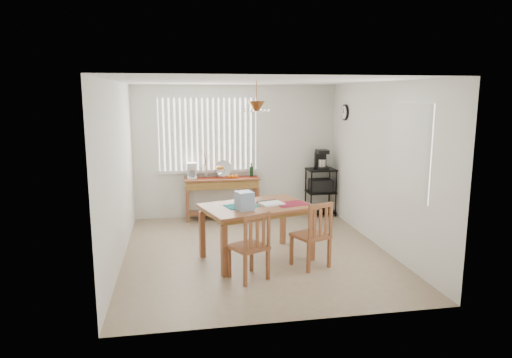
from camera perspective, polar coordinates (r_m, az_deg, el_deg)
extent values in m
cube|color=#9C8569|center=(7.19, -0.02, -9.12)|extent=(4.00, 4.50, 0.01)
cube|color=white|center=(9.11, -2.54, 3.50)|extent=(4.00, 0.10, 2.60)
cube|color=white|center=(4.66, 4.91, -3.29)|extent=(4.00, 0.10, 2.60)
cube|color=white|center=(6.82, -17.25, 0.67)|extent=(0.10, 4.50, 2.60)
cube|color=white|center=(7.49, 15.62, 1.60)|extent=(0.10, 4.50, 2.60)
cube|color=white|center=(6.78, -0.02, 12.54)|extent=(4.00, 4.50, 0.10)
cube|color=white|center=(8.97, -6.01, 5.59)|extent=(1.90, 0.01, 1.40)
cube|color=white|center=(8.94, -11.78, 5.41)|extent=(0.07, 0.03, 1.40)
cube|color=white|center=(8.94, -11.10, 5.43)|extent=(0.07, 0.03, 1.40)
cube|color=white|center=(8.94, -10.42, 5.45)|extent=(0.07, 0.03, 1.40)
cube|color=white|center=(8.94, -9.74, 5.48)|extent=(0.07, 0.03, 1.40)
cube|color=white|center=(8.94, -9.06, 5.50)|extent=(0.07, 0.03, 1.40)
cube|color=white|center=(8.94, -8.38, 5.52)|extent=(0.07, 0.03, 1.40)
cube|color=white|center=(8.94, -7.70, 5.54)|extent=(0.07, 0.03, 1.40)
cube|color=white|center=(8.95, -7.03, 5.55)|extent=(0.07, 0.03, 1.40)
cube|color=white|center=(8.95, -6.35, 5.57)|extent=(0.07, 0.03, 1.40)
cube|color=white|center=(8.96, -5.67, 5.59)|extent=(0.07, 0.03, 1.40)
cube|color=white|center=(8.97, -5.00, 5.60)|extent=(0.07, 0.03, 1.40)
cube|color=white|center=(8.98, -4.32, 5.62)|extent=(0.07, 0.03, 1.40)
cube|color=white|center=(8.99, -3.65, 5.63)|extent=(0.07, 0.03, 1.40)
cube|color=white|center=(9.00, -2.98, 5.65)|extent=(0.07, 0.03, 1.40)
cube|color=white|center=(9.02, -2.31, 5.66)|extent=(0.07, 0.03, 1.40)
cube|color=white|center=(9.03, -1.64, 5.67)|extent=(0.07, 0.03, 1.40)
cube|color=white|center=(9.05, -0.98, 5.68)|extent=(0.07, 0.03, 1.40)
cube|color=white|center=(9.06, -0.32, 5.69)|extent=(0.07, 0.03, 1.40)
cube|color=white|center=(9.03, -5.92, 0.95)|extent=(1.98, 0.06, 0.06)
cube|color=white|center=(8.91, -6.09, 10.25)|extent=(1.98, 0.06, 0.06)
cube|color=white|center=(6.63, 18.68, 3.38)|extent=(0.01, 1.10, 1.30)
cube|color=white|center=(6.19, 20.78, 2.79)|extent=(0.03, 0.07, 1.30)
cube|color=white|center=(6.29, 20.27, 2.93)|extent=(0.03, 0.07, 1.30)
cube|color=white|center=(6.38, 19.78, 3.06)|extent=(0.03, 0.07, 1.30)
cube|color=white|center=(6.48, 19.30, 3.19)|extent=(0.03, 0.07, 1.30)
cube|color=white|center=(6.57, 18.83, 3.32)|extent=(0.03, 0.07, 1.30)
cube|color=white|center=(6.67, 18.38, 3.44)|extent=(0.03, 0.07, 1.30)
cube|color=white|center=(6.77, 17.94, 3.56)|extent=(0.03, 0.07, 1.30)
cube|color=white|center=(6.86, 17.51, 3.67)|extent=(0.03, 0.07, 1.30)
cube|color=white|center=(6.96, 17.10, 3.78)|extent=(0.03, 0.07, 1.30)
cube|color=white|center=(7.06, 16.69, 3.89)|extent=(0.03, 0.07, 1.30)
cylinder|color=black|center=(8.81, 11.06, 8.17)|extent=(0.04, 0.30, 0.30)
cylinder|color=white|center=(8.80, 10.92, 8.17)|extent=(0.01, 0.25, 0.25)
cylinder|color=#975829|center=(6.48, 0.06, 10.69)|extent=(0.01, 0.01, 0.34)
cone|color=#975829|center=(6.49, 0.06, 9.10)|extent=(0.24, 0.24, 0.14)
sphere|color=white|center=(6.52, 1.46, 8.58)|extent=(0.05, 0.05, 0.05)
sphere|color=white|center=(6.64, 0.54, 8.62)|extent=(0.05, 0.05, 0.05)
sphere|color=white|center=(6.61, -0.84, 8.61)|extent=(0.05, 0.05, 0.05)
sphere|color=white|center=(6.46, -1.35, 8.56)|extent=(0.05, 0.05, 0.05)
sphere|color=white|center=(6.34, -0.44, 8.53)|extent=(0.05, 0.05, 0.05)
sphere|color=white|center=(6.37, 1.00, 8.54)|extent=(0.05, 0.05, 0.05)
cube|color=brown|center=(8.88, -4.26, 0.02)|extent=(1.45, 0.41, 0.04)
cube|color=olive|center=(8.90, -4.26, -0.62)|extent=(1.39, 0.37, 0.14)
cube|color=brown|center=(8.79, -8.53, -3.42)|extent=(0.05, 0.05, 0.62)
cube|color=brown|center=(8.92, 0.23, -3.09)|extent=(0.05, 0.05, 0.62)
cube|color=brown|center=(9.10, -8.59, -2.94)|extent=(0.05, 0.05, 0.62)
cube|color=brown|center=(9.23, -0.12, -2.63)|extent=(0.05, 0.05, 0.62)
cube|color=brown|center=(9.03, -4.21, -4.11)|extent=(1.34, 0.35, 0.03)
cube|color=red|center=(9.04, -2.78, -3.70)|extent=(0.27, 0.20, 0.09)
cube|color=maroon|center=(8.88, -4.27, 0.15)|extent=(1.38, 0.22, 0.01)
cube|color=white|center=(8.84, -8.01, 0.16)|extent=(0.18, 0.22, 0.05)
cube|color=white|center=(8.89, -8.04, 0.96)|extent=(0.18, 0.07, 0.27)
cube|color=white|center=(8.78, -8.05, 1.82)|extent=(0.18, 0.20, 0.06)
cylinder|color=white|center=(8.80, -8.01, 0.65)|extent=(0.12, 0.12, 0.12)
cylinder|color=white|center=(8.85, -4.55, 0.39)|extent=(0.05, 0.05, 0.09)
cone|color=white|center=(8.84, -4.56, 0.94)|extent=(0.24, 0.24, 0.08)
sphere|color=#C04219|center=(8.83, -4.27, 1.44)|extent=(0.07, 0.07, 0.07)
sphere|color=#C04219|center=(8.86, -4.73, 1.47)|extent=(0.07, 0.07, 0.07)
sphere|color=#C04219|center=(8.78, -4.69, 1.39)|extent=(0.07, 0.07, 0.07)
sphere|color=orange|center=(8.82, -3.40, 0.30)|extent=(0.07, 0.07, 0.07)
sphere|color=orange|center=(8.83, -2.93, 0.32)|extent=(0.07, 0.07, 0.07)
sphere|color=orange|center=(8.84, -2.47, 0.33)|extent=(0.07, 0.07, 0.07)
cylinder|color=silver|center=(9.02, -4.10, 1.34)|extent=(0.33, 0.08, 0.32)
cylinder|color=white|center=(8.89, -6.33, 0.52)|extent=(0.07, 0.07, 0.13)
cylinder|color=#4C3823|center=(8.85, -6.37, 2.22)|extent=(0.08, 0.04, 0.40)
cylinder|color=#4C3823|center=(8.84, -6.37, 2.37)|extent=(0.12, 0.05, 0.44)
cylinder|color=#4C3823|center=(8.85, -6.36, 2.08)|extent=(0.16, 0.07, 0.33)
cylinder|color=#4C3823|center=(8.84, -6.37, 2.51)|extent=(0.05, 0.02, 0.50)
cylinder|color=#4C3823|center=(8.85, -6.36, 2.02)|extent=(0.20, 0.09, 0.28)
cylinder|color=black|center=(8.98, -0.57, 0.95)|extent=(0.07, 0.07, 0.21)
cylinder|color=black|center=(8.96, -0.57, 1.84)|extent=(0.03, 0.03, 0.07)
cylinder|color=black|center=(9.06, 6.92, -1.92)|extent=(0.03, 0.03, 0.95)
cylinder|color=black|center=(9.22, 9.97, -1.79)|extent=(0.03, 0.03, 0.95)
cylinder|color=black|center=(9.43, 6.21, -1.41)|extent=(0.03, 0.03, 0.95)
cylinder|color=black|center=(9.58, 9.15, -1.29)|extent=(0.03, 0.03, 0.95)
cube|color=black|center=(9.23, 8.14, 1.17)|extent=(0.56, 0.45, 0.03)
cube|color=black|center=(9.32, 8.07, -1.60)|extent=(0.56, 0.45, 0.03)
cube|color=black|center=(9.41, 8.01, -4.02)|extent=(0.56, 0.45, 0.03)
cube|color=black|center=(9.29, 8.09, -0.78)|extent=(0.42, 0.33, 0.24)
cube|color=black|center=(9.21, 8.19, 1.42)|extent=(0.22, 0.27, 0.06)
cube|color=black|center=(9.27, 8.04, 2.35)|extent=(0.22, 0.09, 0.33)
cube|color=black|center=(9.16, 8.24, 3.41)|extent=(0.22, 0.24, 0.08)
cylinder|color=silver|center=(9.18, 8.23, 2.03)|extent=(0.14, 0.14, 0.14)
cube|color=brown|center=(6.68, 0.06, -3.48)|extent=(1.74, 1.37, 0.04)
cube|color=olive|center=(6.69, 0.06, -3.93)|extent=(1.60, 1.24, 0.07)
cube|color=brown|center=(6.16, -4.00, -9.01)|extent=(0.09, 0.09, 0.71)
cube|color=brown|center=(6.79, 6.99, -7.20)|extent=(0.09, 0.09, 0.71)
cube|color=brown|center=(6.91, -6.74, -6.87)|extent=(0.09, 0.09, 0.71)
cube|color=brown|center=(7.48, 3.38, -5.47)|extent=(0.09, 0.09, 0.71)
cube|color=#15767A|center=(6.63, -1.84, -3.37)|extent=(0.53, 0.44, 0.01)
cube|color=maroon|center=(6.77, 4.39, -3.11)|extent=(0.53, 0.44, 0.01)
cube|color=white|center=(6.72, 1.93, -3.08)|extent=(0.39, 0.34, 0.03)
cube|color=black|center=(6.84, 1.36, -2.82)|extent=(0.32, 0.12, 0.03)
cube|color=#85A1C1|center=(6.39, -1.46, -2.73)|extent=(0.27, 0.27, 0.26)
cube|color=brown|center=(6.06, -0.95, -8.48)|extent=(0.57, 0.57, 0.04)
cube|color=brown|center=(6.37, -0.57, -9.68)|extent=(0.05, 0.05, 0.42)
cube|color=brown|center=(6.18, -3.36, -10.37)|extent=(0.05, 0.05, 0.42)
cube|color=brown|center=(6.10, 1.50, -10.63)|extent=(0.05, 0.05, 0.42)
cube|color=brown|center=(5.90, -1.35, -11.40)|extent=(0.05, 0.05, 0.42)
cube|color=brown|center=(5.94, 1.58, -6.30)|extent=(0.05, 0.05, 0.47)
cube|color=brown|center=(5.73, -1.32, -6.93)|extent=(0.05, 0.05, 0.47)
cube|color=brown|center=(5.77, 0.16, -4.68)|extent=(0.36, 0.20, 0.06)
cube|color=brown|center=(5.90, 0.96, -6.65)|extent=(0.05, 0.04, 0.37)
cube|color=brown|center=(5.84, 0.16, -6.83)|extent=(0.05, 0.04, 0.37)
cube|color=brown|center=(5.78, -0.65, -7.01)|extent=(0.05, 0.04, 0.37)
cube|color=brown|center=(6.52, 6.83, -7.03)|extent=(0.58, 0.58, 0.04)
cube|color=brown|center=(6.85, 6.97, -8.25)|extent=(0.06, 0.06, 0.43)
cube|color=brown|center=(6.62, 4.46, -8.87)|extent=(0.06, 0.06, 0.43)
cube|color=brown|center=(6.59, 9.13, -9.09)|extent=(0.06, 0.06, 0.43)
cube|color=brown|center=(6.35, 6.60, -9.78)|extent=(0.06, 0.06, 0.43)
cube|color=brown|center=(6.43, 9.33, -4.92)|extent=(0.05, 0.05, 0.48)
cube|color=brown|center=(6.19, 6.76, -5.47)|extent=(0.05, 0.05, 0.48)
cube|color=brown|center=(6.25, 8.12, -3.34)|extent=(0.38, 0.19, 0.06)
cube|color=brown|center=(6.38, 8.77, -5.25)|extent=(0.05, 0.04, 0.39)
cube|color=brown|center=(6.31, 8.06, -5.41)|extent=(0.05, 0.04, 0.39)
cube|color=brown|center=(6.25, 7.34, -5.56)|extent=(0.05, 0.04, 0.39)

